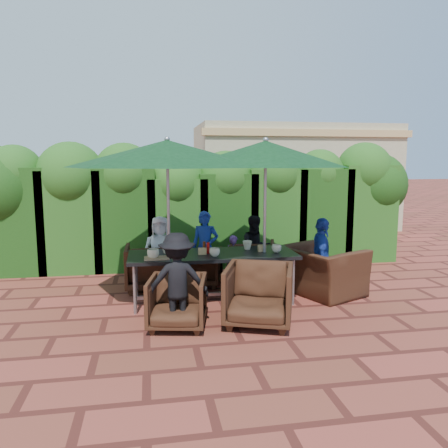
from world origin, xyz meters
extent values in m
plane|color=maroon|center=(0.00, 0.00, 0.00)|extent=(80.00, 80.00, 0.00)
cube|color=black|center=(-0.12, -0.11, 0.72)|extent=(2.49, 0.90, 0.05)
cube|color=gray|center=(-0.12, -0.11, 0.12)|extent=(2.29, 0.05, 0.05)
cylinder|color=gray|center=(-1.27, -0.46, 0.35)|extent=(0.05, 0.05, 0.70)
cylinder|color=gray|center=(-1.27, 0.24, 0.35)|extent=(0.05, 0.05, 0.70)
cylinder|color=gray|center=(1.02, -0.46, 0.35)|extent=(0.05, 0.05, 0.70)
cylinder|color=gray|center=(1.02, 0.24, 0.35)|extent=(0.05, 0.05, 0.70)
cylinder|color=gray|center=(-0.77, -0.16, 0.01)|extent=(0.44, 0.44, 0.03)
cylinder|color=gray|center=(-0.77, -0.16, 1.20)|extent=(0.04, 0.04, 2.40)
cone|color=black|center=(-0.77, -0.16, 2.22)|extent=(2.83, 2.83, 0.38)
sphere|color=gray|center=(-0.77, -0.16, 2.42)|extent=(0.08, 0.08, 0.08)
cylinder|color=gray|center=(0.66, -0.17, 0.01)|extent=(0.44, 0.44, 0.03)
cylinder|color=gray|center=(0.66, -0.17, 1.20)|extent=(0.04, 0.04, 2.40)
cone|color=black|center=(0.66, -0.17, 2.22)|extent=(2.51, 2.51, 0.38)
sphere|color=gray|center=(0.66, -0.17, 2.42)|extent=(0.08, 0.08, 0.08)
imported|color=black|center=(-1.05, 0.73, 0.41)|extent=(0.81, 0.76, 0.83)
imported|color=black|center=(-0.19, 0.84, 0.35)|extent=(0.83, 0.80, 0.70)
imported|color=black|center=(0.73, 0.92, 0.40)|extent=(0.93, 0.90, 0.79)
imported|color=black|center=(-0.72, -1.05, 0.37)|extent=(0.83, 0.79, 0.73)
imported|color=black|center=(0.33, -1.12, 0.44)|extent=(1.07, 1.03, 0.87)
imported|color=black|center=(1.64, -0.02, 0.51)|extent=(1.17, 1.37, 1.02)
imported|color=silver|center=(-0.88, 0.82, 0.60)|extent=(0.60, 0.36, 1.21)
imported|color=#1B3697|center=(-0.11, 0.88, 0.63)|extent=(0.54, 0.47, 1.27)
imported|color=black|center=(0.77, 0.83, 0.59)|extent=(0.60, 0.41, 1.18)
imported|color=black|center=(-0.72, -1.07, 0.62)|extent=(0.79, 0.37, 1.23)
imported|color=#1B3697|center=(1.56, -0.18, 0.63)|extent=(0.56, 0.81, 1.25)
imported|color=#E5516C|center=(-0.56, 0.95, 0.43)|extent=(0.36, 0.32, 0.86)
imported|color=purple|center=(0.39, 0.86, 0.42)|extent=(0.31, 0.26, 0.84)
imported|color=green|center=(1.73, 4.17, 0.94)|extent=(1.81, 1.47, 1.87)
imported|color=#E5516C|center=(2.42, 4.53, 0.83)|extent=(0.87, 0.62, 1.66)
imported|color=gray|center=(3.39, 4.21, 0.82)|extent=(1.10, 1.06, 1.63)
imported|color=beige|center=(-1.01, -0.31, 0.82)|extent=(0.17, 0.17, 0.14)
imported|color=beige|center=(-0.80, 0.01, 0.82)|extent=(0.15, 0.15, 0.14)
imported|color=beige|center=(-0.13, -0.32, 0.81)|extent=(0.16, 0.16, 0.12)
imported|color=beige|center=(0.45, 0.08, 0.82)|extent=(0.15, 0.15, 0.14)
imported|color=beige|center=(0.83, -0.20, 0.81)|extent=(0.15, 0.15, 0.12)
cylinder|color=#B20C0A|center=(-0.19, -0.12, 0.83)|extent=(0.04, 0.04, 0.17)
cylinder|color=#4C230C|center=(-0.24, -0.05, 0.83)|extent=(0.04, 0.04, 0.17)
cube|color=#AA7852|center=(-0.96, -0.34, 0.76)|extent=(0.35, 0.25, 0.02)
cube|color=tan|center=(-0.29, -0.17, 0.80)|extent=(0.12, 0.06, 0.10)
cube|color=tan|center=(0.63, -0.11, 0.80)|extent=(0.12, 0.06, 0.10)
cube|color=#14380F|center=(-3.50, 2.30, 1.00)|extent=(1.15, 0.95, 2.00)
sphere|color=#14380F|center=(-3.50, 2.30, 1.90)|extent=(1.05, 1.05, 1.05)
cube|color=#14380F|center=(-2.50, 2.30, 0.97)|extent=(1.15, 0.95, 1.94)
sphere|color=#14380F|center=(-2.50, 2.30, 1.84)|extent=(1.29, 1.29, 1.29)
cube|color=#14380F|center=(-1.50, 2.30, 0.99)|extent=(1.15, 0.95, 1.97)
sphere|color=#14380F|center=(-1.50, 2.30, 1.87)|extent=(1.19, 1.19, 1.19)
cube|color=#14380F|center=(-0.50, 2.30, 0.89)|extent=(1.15, 0.95, 1.77)
sphere|color=#14380F|center=(-0.50, 2.30, 1.67)|extent=(1.15, 1.15, 1.15)
cube|color=#14380F|center=(0.50, 2.30, 0.93)|extent=(1.15, 0.95, 1.87)
sphere|color=#14380F|center=(0.50, 2.30, 1.77)|extent=(1.11, 1.11, 1.11)
cube|color=#14380F|center=(1.50, 2.30, 0.97)|extent=(1.15, 0.95, 1.95)
sphere|color=#14380F|center=(1.50, 2.30, 1.85)|extent=(1.19, 1.19, 1.19)
cube|color=#14380F|center=(2.50, 2.30, 0.98)|extent=(1.15, 0.95, 1.95)
sphere|color=#14380F|center=(2.50, 2.30, 1.85)|extent=(1.01, 1.01, 1.01)
cube|color=#14380F|center=(3.50, 2.30, 1.01)|extent=(1.15, 0.95, 2.03)
sphere|color=#14380F|center=(3.50, 2.30, 1.93)|extent=(1.17, 1.17, 1.17)
sphere|color=#14380F|center=(-3.80, 2.40, 1.60)|extent=(1.60, 1.60, 1.60)
sphere|color=#14380F|center=(3.80, 2.40, 1.60)|extent=(1.40, 1.40, 1.40)
cube|color=#BBB08B|center=(3.50, 7.00, 1.60)|extent=(6.00, 3.00, 3.20)
cube|color=tan|center=(3.50, 5.55, 2.90)|extent=(6.20, 0.25, 0.20)
camera|label=1|loc=(-1.05, -6.43, 2.12)|focal=35.00mm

